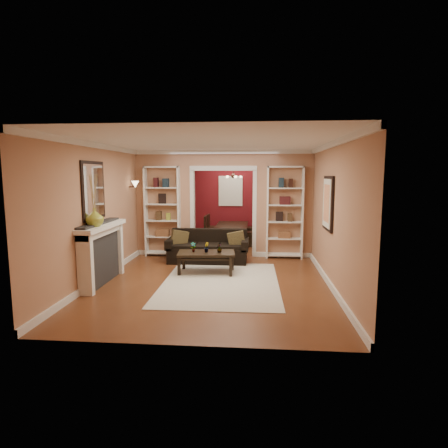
# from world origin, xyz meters

# --- Properties ---
(floor) EXTENTS (8.00, 8.00, 0.00)m
(floor) POSITION_xyz_m (0.00, 0.00, 0.00)
(floor) COLOR brown
(floor) RESTS_ON ground
(ceiling) EXTENTS (8.00, 8.00, 0.00)m
(ceiling) POSITION_xyz_m (0.00, 0.00, 2.70)
(ceiling) COLOR white
(ceiling) RESTS_ON ground
(wall_back) EXTENTS (8.00, 0.00, 8.00)m
(wall_back) POSITION_xyz_m (0.00, 4.00, 1.35)
(wall_back) COLOR tan
(wall_back) RESTS_ON ground
(wall_front) EXTENTS (8.00, 0.00, 8.00)m
(wall_front) POSITION_xyz_m (0.00, -4.00, 1.35)
(wall_front) COLOR tan
(wall_front) RESTS_ON ground
(wall_left) EXTENTS (0.00, 8.00, 8.00)m
(wall_left) POSITION_xyz_m (-2.25, 0.00, 1.35)
(wall_left) COLOR tan
(wall_left) RESTS_ON ground
(wall_right) EXTENTS (0.00, 8.00, 8.00)m
(wall_right) POSITION_xyz_m (2.25, 0.00, 1.35)
(wall_right) COLOR tan
(wall_right) RESTS_ON ground
(partition_wall) EXTENTS (4.50, 0.15, 2.70)m
(partition_wall) POSITION_xyz_m (0.00, 1.20, 1.35)
(partition_wall) COLOR tan
(partition_wall) RESTS_ON floor
(red_back_panel) EXTENTS (4.44, 0.04, 2.64)m
(red_back_panel) POSITION_xyz_m (0.00, 3.97, 1.32)
(red_back_panel) COLOR maroon
(red_back_panel) RESTS_ON floor
(dining_window) EXTENTS (0.78, 0.03, 0.98)m
(dining_window) POSITION_xyz_m (0.00, 3.93, 1.55)
(dining_window) COLOR #8CA5CC
(dining_window) RESTS_ON wall_back
(area_rug) EXTENTS (2.28, 3.16, 0.01)m
(area_rug) POSITION_xyz_m (0.16, -1.28, 0.01)
(area_rug) COLOR beige
(area_rug) RESTS_ON floor
(sofa) EXTENTS (1.95, 0.84, 0.76)m
(sofa) POSITION_xyz_m (-0.31, 0.45, 0.38)
(sofa) COLOR black
(sofa) RESTS_ON floor
(pillow_left) EXTENTS (0.41, 0.32, 0.41)m
(pillow_left) POSITION_xyz_m (-1.00, 0.43, 0.58)
(pillow_left) COLOR brown
(pillow_left) RESTS_ON sofa
(pillow_right) EXTENTS (0.39, 0.12, 0.39)m
(pillow_right) POSITION_xyz_m (0.38, 0.43, 0.57)
(pillow_right) COLOR brown
(pillow_right) RESTS_ON sofa
(coffee_table) EXTENTS (1.26, 0.77, 0.46)m
(coffee_table) POSITION_xyz_m (-0.21, -0.58, 0.23)
(coffee_table) COLOR black
(coffee_table) RESTS_ON floor
(plant_left) EXTENTS (0.13, 0.12, 0.21)m
(plant_left) POSITION_xyz_m (-0.49, -0.58, 0.56)
(plant_left) COLOR #336626
(plant_left) RESTS_ON coffee_table
(plant_center) EXTENTS (0.12, 0.14, 0.21)m
(plant_center) POSITION_xyz_m (-0.21, -0.58, 0.56)
(plant_center) COLOR #336626
(plant_center) RESTS_ON coffee_table
(plant_right) EXTENTS (0.14, 0.14, 0.18)m
(plant_right) POSITION_xyz_m (0.07, -0.58, 0.55)
(plant_right) COLOR #336626
(plant_right) RESTS_ON coffee_table
(bookshelf_left) EXTENTS (0.90, 0.30, 2.30)m
(bookshelf_left) POSITION_xyz_m (-1.55, 1.03, 1.15)
(bookshelf_left) COLOR white
(bookshelf_left) RESTS_ON floor
(bookshelf_right) EXTENTS (0.90, 0.30, 2.30)m
(bookshelf_right) POSITION_xyz_m (1.55, 1.03, 1.15)
(bookshelf_right) COLOR white
(bookshelf_right) RESTS_ON floor
(fireplace) EXTENTS (0.32, 1.70, 1.16)m
(fireplace) POSITION_xyz_m (-2.09, -1.50, 0.58)
(fireplace) COLOR white
(fireplace) RESTS_ON floor
(vase) EXTENTS (0.36, 0.36, 0.34)m
(vase) POSITION_xyz_m (-2.09, -1.82, 1.33)
(vase) COLOR #99A635
(vase) RESTS_ON fireplace
(mirror) EXTENTS (0.03, 0.95, 1.10)m
(mirror) POSITION_xyz_m (-2.23, -1.50, 1.80)
(mirror) COLOR silver
(mirror) RESTS_ON wall_left
(wall_sconce) EXTENTS (0.18, 0.18, 0.22)m
(wall_sconce) POSITION_xyz_m (-2.15, 0.55, 1.83)
(wall_sconce) COLOR #FFE0A5
(wall_sconce) RESTS_ON wall_left
(framed_art) EXTENTS (0.04, 0.85, 1.05)m
(framed_art) POSITION_xyz_m (2.21, -1.00, 1.55)
(framed_art) COLOR black
(framed_art) RESTS_ON wall_right
(dining_table) EXTENTS (1.68, 0.93, 0.59)m
(dining_table) POSITION_xyz_m (0.16, 2.82, 0.29)
(dining_table) COLOR black
(dining_table) RESTS_ON floor
(dining_chair_nw) EXTENTS (0.58, 0.58, 0.91)m
(dining_chair_nw) POSITION_xyz_m (-0.39, 2.52, 0.46)
(dining_chair_nw) COLOR black
(dining_chair_nw) RESTS_ON floor
(dining_chair_ne) EXTENTS (0.42, 0.42, 0.78)m
(dining_chair_ne) POSITION_xyz_m (0.71, 2.52, 0.39)
(dining_chair_ne) COLOR black
(dining_chair_ne) RESTS_ON floor
(dining_chair_sw) EXTENTS (0.49, 0.49, 0.89)m
(dining_chair_sw) POSITION_xyz_m (-0.39, 3.12, 0.44)
(dining_chair_sw) COLOR black
(dining_chair_sw) RESTS_ON floor
(dining_chair_se) EXTENTS (0.51, 0.51, 0.88)m
(dining_chair_se) POSITION_xyz_m (0.71, 3.12, 0.44)
(dining_chair_se) COLOR black
(dining_chair_se) RESTS_ON floor
(chandelier) EXTENTS (0.50, 0.50, 0.30)m
(chandelier) POSITION_xyz_m (0.00, 2.70, 2.02)
(chandelier) COLOR #381F19
(chandelier) RESTS_ON ceiling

